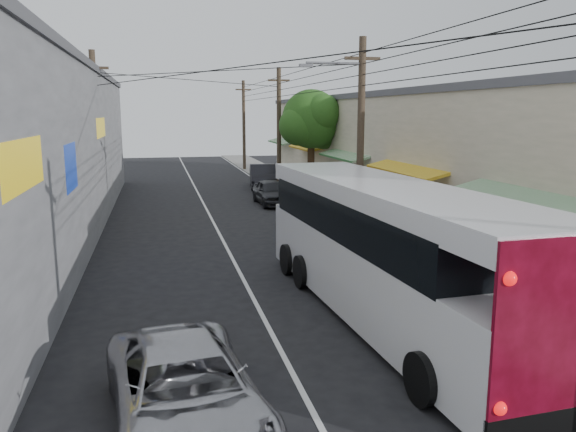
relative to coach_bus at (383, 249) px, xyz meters
name	(u,v)px	position (x,y,z in m)	size (l,w,h in m)	color
sidewalk	(335,212)	(3.51, 14.77, -1.74)	(3.00, 80.00, 0.12)	slate
building_right	(401,149)	(7.99, 16.77, 1.35)	(7.09, 40.00, 6.25)	beige
building_left	(10,150)	(-11.49, 12.76, 1.85)	(7.20, 36.00, 7.25)	gray
utility_poles	(271,134)	(0.13, 15.09, 2.33)	(11.80, 45.28, 8.00)	#473828
street_tree	(312,121)	(3.88, 20.79, 2.87)	(4.40, 4.00, 6.60)	#3F2B19
coach_bus	(383,249)	(0.00, 0.00, 0.00)	(3.32, 12.21, 3.48)	silver
jeepney	(185,391)	(-5.19, -4.23, -1.10)	(2.32, 5.04, 1.40)	#ABABB2
parked_suv	(325,227)	(0.81, 7.77, -1.03)	(2.16, 5.31, 1.54)	#A9A9B1
parked_car_mid	(272,192)	(0.81, 18.26, -1.09)	(1.68, 4.17, 1.42)	#232428
parked_car_far	(263,176)	(1.61, 25.36, -0.99)	(1.73, 4.96, 1.63)	black
pedestrian_near	(345,212)	(2.41, 9.99, -0.90)	(0.57, 0.38, 1.57)	pink
pedestrian_far	(332,204)	(2.41, 11.96, -0.82)	(0.84, 0.66, 1.73)	#8297BD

